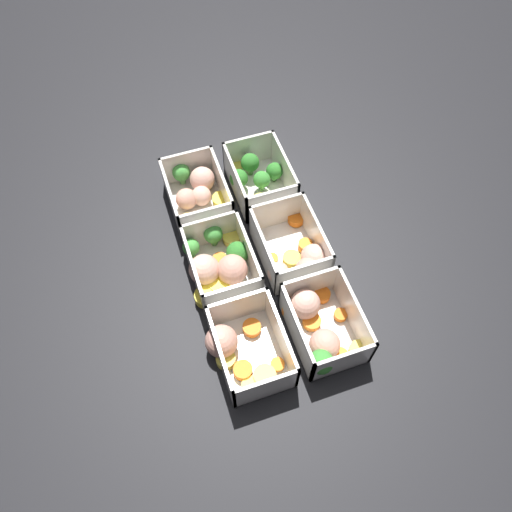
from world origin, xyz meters
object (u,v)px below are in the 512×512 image
container_near_center (296,254)px  container_near_right (257,178)px  container_far_center (220,264)px  container_far_left (242,349)px  container_near_left (320,328)px  container_far_right (197,192)px

container_near_center → container_near_right: same height
container_near_right → container_far_center: size_ratio=0.98×
container_far_left → container_far_center: same height
container_near_right → container_far_center: bearing=142.4°
container_near_right → container_near_left: bearing=179.2°
container_near_right → container_far_left: (-0.31, 0.13, -0.00)m
container_near_left → container_near_right: size_ratio=1.02×
container_far_center → container_near_center: bearing=-99.8°
container_near_right → container_far_left: bearing=157.1°
container_far_left → container_far_center: size_ratio=0.96×
container_near_center → container_far_center: size_ratio=1.06×
container_near_left → container_far_right: size_ratio=1.02×
container_near_left → container_near_right: same height
container_near_left → container_far_left: bearing=86.9°
container_near_left → container_near_center: size_ratio=0.94×
container_far_left → container_far_right: bearing=-2.8°
container_near_center → container_near_left: bearing=174.6°
container_near_right → container_near_center: bearing=-177.3°
container_near_right → container_far_left: 0.33m
container_near_left → container_far_right: 0.34m
container_near_right → container_far_right: size_ratio=1.00×
container_far_right → container_far_center: bearing=178.3°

